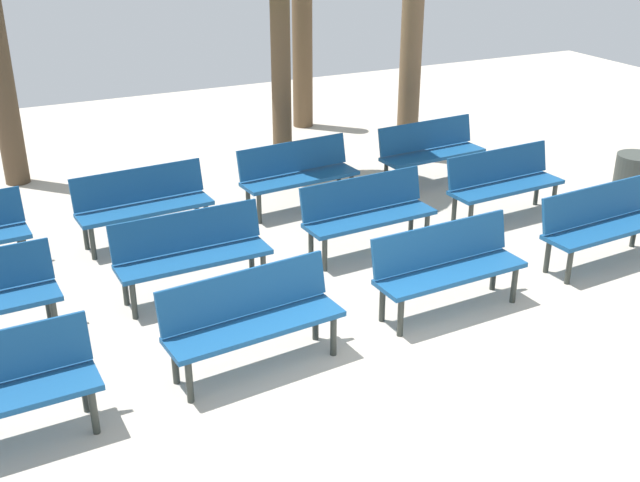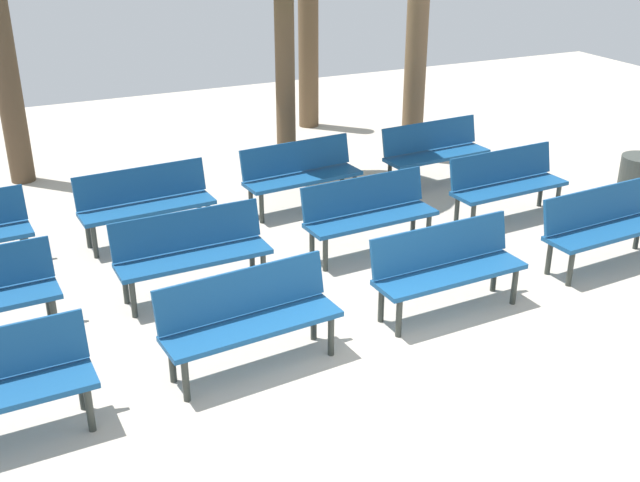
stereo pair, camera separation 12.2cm
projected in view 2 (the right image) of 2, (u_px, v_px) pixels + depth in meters
The scene contains 14 objects.
ground_plane at pixel (458, 426), 6.16m from camera, with size 24.00×24.00×0.00m, color #B2A899.
bench_r0_c1 at pixel (249, 315), 6.78m from camera, with size 1.64×0.62×0.87m.
bench_r0_c2 at pixel (447, 264), 7.69m from camera, with size 1.62×0.55×0.87m.
bench_r0_c3 at pixel (605, 223), 8.66m from camera, with size 1.63×0.58×0.87m.
bench_r1_c1 at pixel (191, 249), 8.02m from camera, with size 1.61×0.53×0.87m.
bench_r1_c2 at pixel (369, 211), 8.98m from camera, with size 1.63×0.57×0.87m.
bench_r1_c3 at pixel (506, 181), 9.91m from camera, with size 1.63×0.57×0.87m.
bench_r2_c1 at pixel (145, 200), 9.30m from camera, with size 1.63×0.59×0.87m.
bench_r2_c2 at pixel (301, 171), 10.26m from camera, with size 1.64×0.62×0.87m.
bench_r2_c3 at pixel (434, 149), 11.15m from camera, with size 1.63×0.59×0.87m.
tree_0 at pixel (308, 51), 13.54m from camera, with size 0.35×0.35×2.70m.
tree_1 at pixel (5, 67), 10.73m from camera, with size 0.34×0.34×3.33m.
tree_2 at pixel (415, 64), 11.84m from camera, with size 0.33×0.33×2.97m.
trash_bin at pixel (639, 183), 10.22m from camera, with size 0.54×0.54×0.74m, color #383D38.
Camera 2 is at (-3.11, -4.08, 3.88)m, focal length 43.48 mm.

